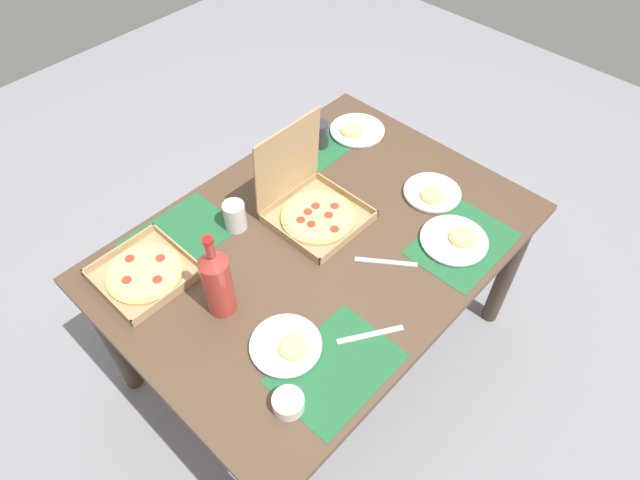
{
  "coord_description": "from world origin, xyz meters",
  "views": [
    {
      "loc": [
        -0.91,
        -0.86,
        2.16
      ],
      "look_at": [
        0.0,
        0.0,
        0.73
      ],
      "focal_mm": 30.8,
      "sensor_mm": 36.0,
      "label": 1
    }
  ],
  "objects_px": {
    "pizza_box_edge_far": "(311,205)",
    "plate_far_left": "(287,346)",
    "plate_far_right": "(432,193)",
    "soda_bottle": "(217,281)",
    "cup_red": "(320,134)",
    "plate_near_right": "(455,240)",
    "pizza_box_corner_right": "(145,273)",
    "condiment_bowl": "(288,403)",
    "plate_near_left": "(357,131)",
    "cup_spare": "(235,216)"
  },
  "relations": [
    {
      "from": "pizza_box_edge_far",
      "to": "plate_far_left",
      "type": "distance_m",
      "value": 0.55
    },
    {
      "from": "plate_far_right",
      "to": "soda_bottle",
      "type": "bearing_deg",
      "value": 167.96
    },
    {
      "from": "plate_far_left",
      "to": "cup_red",
      "type": "height_order",
      "value": "cup_red"
    },
    {
      "from": "pizza_box_edge_far",
      "to": "plate_near_right",
      "type": "relative_size",
      "value": 1.46
    },
    {
      "from": "plate_far_right",
      "to": "cup_red",
      "type": "relative_size",
      "value": 2.0
    },
    {
      "from": "cup_red",
      "to": "plate_far_left",
      "type": "bearing_deg",
      "value": -142.7
    },
    {
      "from": "pizza_box_corner_right",
      "to": "condiment_bowl",
      "type": "bearing_deg",
      "value": -89.49
    },
    {
      "from": "plate_far_right",
      "to": "condiment_bowl",
      "type": "height_order",
      "value": "condiment_bowl"
    },
    {
      "from": "pizza_box_edge_far",
      "to": "plate_far_right",
      "type": "bearing_deg",
      "value": -33.99
    },
    {
      "from": "pizza_box_corner_right",
      "to": "plate_far_right",
      "type": "relative_size",
      "value": 1.33
    },
    {
      "from": "plate_far_left",
      "to": "soda_bottle",
      "type": "height_order",
      "value": "soda_bottle"
    },
    {
      "from": "pizza_box_edge_far",
      "to": "soda_bottle",
      "type": "distance_m",
      "value": 0.49
    },
    {
      "from": "plate_far_left",
      "to": "condiment_bowl",
      "type": "bearing_deg",
      "value": -132.78
    },
    {
      "from": "plate_far_left",
      "to": "plate_near_left",
      "type": "bearing_deg",
      "value": 29.38
    },
    {
      "from": "soda_bottle",
      "to": "condiment_bowl",
      "type": "bearing_deg",
      "value": -103.19
    },
    {
      "from": "plate_far_right",
      "to": "condiment_bowl",
      "type": "distance_m",
      "value": 0.97
    },
    {
      "from": "plate_far_left",
      "to": "condiment_bowl",
      "type": "relative_size",
      "value": 2.42
    },
    {
      "from": "plate_far_left",
      "to": "condiment_bowl",
      "type": "height_order",
      "value": "condiment_bowl"
    },
    {
      "from": "plate_far_right",
      "to": "plate_near_right",
      "type": "relative_size",
      "value": 0.92
    },
    {
      "from": "plate_near_left",
      "to": "plate_near_right",
      "type": "height_order",
      "value": "same"
    },
    {
      "from": "pizza_box_edge_far",
      "to": "plate_far_right",
      "type": "relative_size",
      "value": 1.59
    },
    {
      "from": "cup_spare",
      "to": "condiment_bowl",
      "type": "relative_size",
      "value": 1.21
    },
    {
      "from": "plate_far_left",
      "to": "soda_bottle",
      "type": "xyz_separation_m",
      "value": [
        -0.03,
        0.25,
        0.12
      ]
    },
    {
      "from": "plate_far_left",
      "to": "cup_red",
      "type": "relative_size",
      "value": 2.02
    },
    {
      "from": "cup_spare",
      "to": "plate_near_left",
      "type": "bearing_deg",
      "value": 3.15
    },
    {
      "from": "plate_near_right",
      "to": "cup_red",
      "type": "distance_m",
      "value": 0.7
    },
    {
      "from": "cup_spare",
      "to": "plate_far_right",
      "type": "bearing_deg",
      "value": -34.16
    },
    {
      "from": "plate_far_right",
      "to": "cup_red",
      "type": "bearing_deg",
      "value": 98.19
    },
    {
      "from": "pizza_box_edge_far",
      "to": "condiment_bowl",
      "type": "xyz_separation_m",
      "value": [
        -0.57,
        -0.46,
        -0.03
      ]
    },
    {
      "from": "cup_spare",
      "to": "cup_red",
      "type": "height_order",
      "value": "cup_spare"
    },
    {
      "from": "plate_near_left",
      "to": "plate_near_right",
      "type": "distance_m",
      "value": 0.68
    },
    {
      "from": "cup_spare",
      "to": "cup_red",
      "type": "xyz_separation_m",
      "value": [
        0.53,
        0.1,
        -0.0
      ]
    },
    {
      "from": "pizza_box_corner_right",
      "to": "soda_bottle",
      "type": "height_order",
      "value": "soda_bottle"
    },
    {
      "from": "soda_bottle",
      "to": "cup_red",
      "type": "bearing_deg",
      "value": 22.34
    },
    {
      "from": "soda_bottle",
      "to": "cup_red",
      "type": "distance_m",
      "value": 0.85
    },
    {
      "from": "pizza_box_edge_far",
      "to": "pizza_box_corner_right",
      "type": "bearing_deg",
      "value": 160.22
    },
    {
      "from": "pizza_box_corner_right",
      "to": "plate_far_left",
      "type": "height_order",
      "value": "pizza_box_corner_right"
    },
    {
      "from": "plate_far_right",
      "to": "cup_spare",
      "type": "distance_m",
      "value": 0.73
    },
    {
      "from": "plate_near_left",
      "to": "cup_red",
      "type": "height_order",
      "value": "cup_red"
    },
    {
      "from": "cup_red",
      "to": "condiment_bowl",
      "type": "relative_size",
      "value": 1.2
    },
    {
      "from": "plate_far_right",
      "to": "plate_far_left",
      "type": "distance_m",
      "value": 0.83
    },
    {
      "from": "plate_far_right",
      "to": "pizza_box_corner_right",
      "type": "bearing_deg",
      "value": 154.12
    },
    {
      "from": "plate_near_left",
      "to": "plate_near_right",
      "type": "relative_size",
      "value": 0.97
    },
    {
      "from": "soda_bottle",
      "to": "cup_red",
      "type": "relative_size",
      "value": 3.02
    },
    {
      "from": "pizza_box_corner_right",
      "to": "plate_far_right",
      "type": "xyz_separation_m",
      "value": [
        0.95,
        -0.46,
        -0.0
      ]
    },
    {
      "from": "plate_far_right",
      "to": "cup_red",
      "type": "xyz_separation_m",
      "value": [
        -0.07,
        0.51,
        0.04
      ]
    },
    {
      "from": "cup_spare",
      "to": "plate_near_right",
      "type": "bearing_deg",
      "value": -52.22
    },
    {
      "from": "plate_far_right",
      "to": "soda_bottle",
      "type": "distance_m",
      "value": 0.89
    },
    {
      "from": "pizza_box_corner_right",
      "to": "pizza_box_edge_far",
      "type": "bearing_deg",
      "value": -19.78
    },
    {
      "from": "plate_near_left",
      "to": "plate_far_right",
      "type": "bearing_deg",
      "value": -101.44
    }
  ]
}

